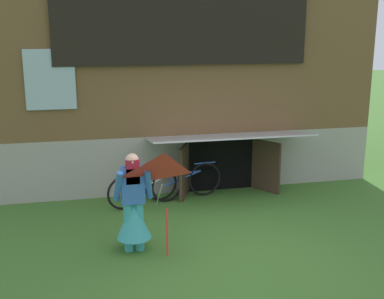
% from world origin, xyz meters
% --- Properties ---
extents(ground_plane, '(60.00, 60.00, 0.00)m').
position_xyz_m(ground_plane, '(0.00, 0.00, 0.00)').
color(ground_plane, '#3D6B28').
extents(log_house, '(8.18, 5.63, 5.08)m').
position_xyz_m(log_house, '(0.00, 5.25, 2.54)').
color(log_house, '#9E998E').
rests_on(log_house, ground_plane).
extents(person, '(0.60, 0.52, 1.50)m').
position_xyz_m(person, '(-1.30, 0.48, 0.63)').
color(person, teal).
rests_on(person, ground_plane).
extents(kite, '(0.94, 0.94, 1.52)m').
position_xyz_m(kite, '(-0.91, -0.05, 1.22)').
color(kite, red).
rests_on(kite, ground_plane).
extents(bicycle_blue, '(1.60, 0.21, 0.73)m').
position_xyz_m(bicycle_blue, '(-0.11, 2.64, 0.36)').
color(bicycle_blue, black).
rests_on(bicycle_blue, ground_plane).
extents(bicycle_silver, '(1.48, 0.46, 0.70)m').
position_xyz_m(bicycle_silver, '(-0.88, 2.37, 0.34)').
color(bicycle_silver, black).
rests_on(bicycle_silver, ground_plane).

